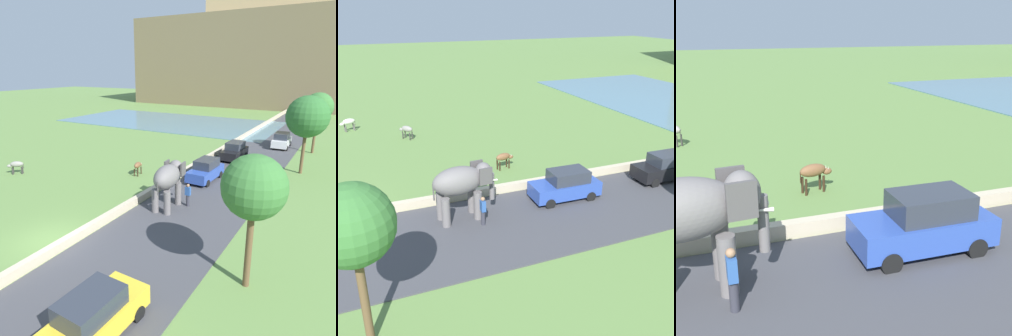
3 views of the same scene
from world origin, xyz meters
The scene contains 17 objects.
ground_plane centered at (0.00, 0.00, 0.00)m, with size 220.00×220.00×0.00m, color #608442.
road_surface centered at (5.00, 20.00, 0.03)m, with size 7.00×120.00×0.06m, color #424247.
barrier_wall centered at (1.20, 18.00, 0.25)m, with size 0.40×110.00×0.50m, color beige.
lake centered at (-14.00, 37.88, 0.04)m, with size 36.00×18.00×0.08m, color slate.
hill_distant centered at (-6.00, 75.65, 10.39)m, with size 64.00×28.00×20.79m, color #7F6B4C.
fort_on_hill centered at (-6.06, 75.65, 23.95)m, with size 33.48×8.00×7.89m.
elephant centered at (3.41, 6.95, 2.04)m, with size 1.62×3.52×2.99m.
person_beside_elephant centered at (4.49, 7.66, 0.87)m, with size 0.36×0.22×1.63m.
car_blue centered at (3.43, 13.09, 0.90)m, with size 1.88×4.05×1.80m.
car_yellow centered at (6.57, -3.62, 0.90)m, with size 1.90×4.05×1.80m.
car_white centered at (6.58, 27.94, 0.90)m, with size 1.89×4.05×1.80m.
car_black centered at (3.43, 20.41, 0.90)m, with size 1.85×4.03×1.80m.
cow_brown centered at (-2.27, 11.54, 0.84)m, with size 0.67×1.42×1.15m.
cow_grey centered at (-11.63, 6.44, 0.84)m, with size 1.29×1.14×1.15m.
tree_near centered at (9.97, 19.03, 4.99)m, with size 3.54×3.54×6.78m.
tree_mid centered at (10.02, 27.19, 4.97)m, with size 3.01×3.01×6.51m.
tree_far centered at (10.26, 1.65, 4.46)m, with size 2.61×2.61×5.81m.
Camera 1 is at (13.09, -10.00, 8.91)m, focal length 34.02 mm.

